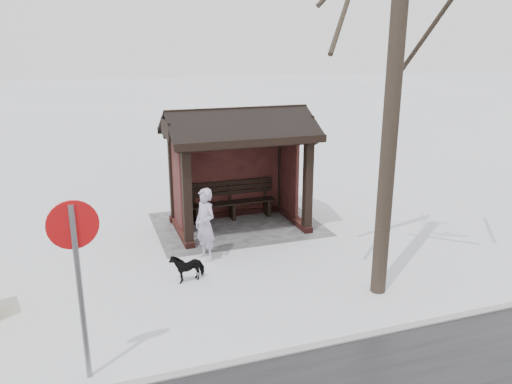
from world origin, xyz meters
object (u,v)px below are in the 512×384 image
at_px(road_sign, 76,255).
at_px(pedestrian, 205,225).
at_px(bus_shelter, 236,144).
at_px(dog, 187,267).

bearing_deg(road_sign, pedestrian, -133.00).
relative_size(bus_shelter, dog, 5.37).
distance_m(bus_shelter, pedestrian, 2.62).
bearing_deg(dog, pedestrian, 132.54).
height_order(bus_shelter, pedestrian, bus_shelter).
bearing_deg(bus_shelter, road_sign, 53.99).
height_order(dog, road_sign, road_sign).
xyz_separation_m(bus_shelter, road_sign, (3.81, 5.24, -0.29)).
xyz_separation_m(pedestrian, road_sign, (2.53, 3.40, 1.07)).
bearing_deg(bus_shelter, dog, 55.39).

